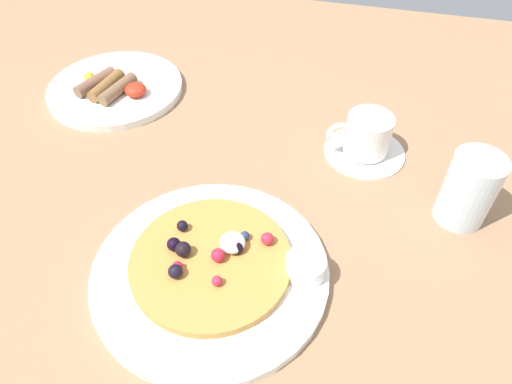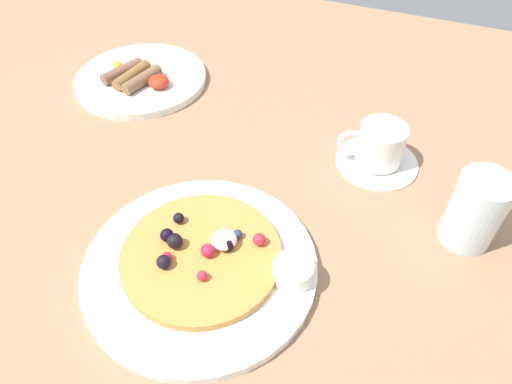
{
  "view_description": "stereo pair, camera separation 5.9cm",
  "coord_description": "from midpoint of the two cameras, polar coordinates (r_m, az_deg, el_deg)",
  "views": [
    {
      "loc": [
        14.79,
        -41.47,
        49.86
      ],
      "look_at": [
        3.99,
        1.5,
        4.0
      ],
      "focal_mm": 32.76,
      "sensor_mm": 36.0,
      "label": 1
    },
    {
      "loc": [
        20.4,
        -39.66,
        49.86
      ],
      "look_at": [
        3.99,
        1.5,
        4.0
      ],
      "focal_mm": 32.76,
      "sensor_mm": 36.0,
      "label": 2
    }
  ],
  "objects": [
    {
      "name": "fried_breakfast",
      "position": [
        0.92,
        -12.8,
        13.65
      ],
      "size": [
        15.12,
        9.83,
        2.42
      ],
      "color": "brown",
      "rests_on": "breakfast_plate"
    },
    {
      "name": "syrup_ramekin",
      "position": [
        0.57,
        7.51,
        -9.75
      ],
      "size": [
        4.98,
        4.98,
        2.64
      ],
      "color": "white",
      "rests_on": "pancake_plate"
    },
    {
      "name": "coffee_saucer",
      "position": [
        0.77,
        16.67,
        3.53
      ],
      "size": [
        12.88,
        12.88,
        0.78
      ],
      "primitive_type": "cylinder",
      "color": "white",
      "rests_on": "ground_plane"
    },
    {
      "name": "pancake_with_berries",
      "position": [
        0.59,
        -3.83,
        -7.75
      ],
      "size": [
        20.28,
        20.28,
        3.19
      ],
      "color": "#C78A3F",
      "rests_on": "pancake_plate"
    },
    {
      "name": "coffee_cup",
      "position": [
        0.74,
        17.1,
        5.59
      ],
      "size": [
        10.01,
        7.12,
        6.24
      ],
      "color": "white",
      "rests_on": "coffee_saucer"
    },
    {
      "name": "pancake_plate",
      "position": [
        0.6,
        -4.01,
        -9.13
      ],
      "size": [
        29.72,
        29.72,
        1.38
      ],
      "primitive_type": "cylinder",
      "color": "white",
      "rests_on": "ground_plane"
    },
    {
      "name": "ground_plane",
      "position": [
        0.68,
        -1.12,
        -3.3
      ],
      "size": [
        182.58,
        145.0,
        3.0
      ],
      "primitive_type": "cube",
      "color": "#9C7352"
    },
    {
      "name": "water_glass",
      "position": [
        0.67,
        27.55,
        -2.14
      ],
      "size": [
        6.88,
        6.88,
        10.57
      ],
      "primitive_type": "cylinder",
      "color": "silver",
      "rests_on": "ground_plane"
    },
    {
      "name": "breakfast_plate",
      "position": [
        0.94,
        -12.06,
        13.29
      ],
      "size": [
        24.7,
        24.7,
        1.39
      ],
      "primitive_type": "cylinder",
      "color": "white",
      "rests_on": "ground_plane"
    }
  ]
}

